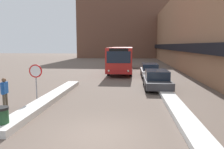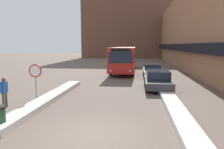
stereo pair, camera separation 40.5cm
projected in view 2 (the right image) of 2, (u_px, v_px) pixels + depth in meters
name	position (u px, v px, depth m)	size (l,w,h in m)	color
ground_plane	(91.00, 136.00, 8.02)	(160.00, 160.00, 0.00)	#66564C
building_row_right	(199.00, 30.00, 29.77)	(5.50, 60.00, 10.82)	#996B4C
building_backdrop_far	(132.00, 22.00, 58.37)	(26.00, 8.00, 19.13)	brown
snow_bank_left	(50.00, 98.00, 13.16)	(0.90, 10.76, 0.31)	silver
snow_bank_right	(175.00, 107.00, 11.29)	(0.90, 12.24, 0.25)	silver
city_bus	(124.00, 59.00, 27.06)	(2.71, 11.70, 3.06)	red
parked_car_front	(158.00, 80.00, 16.67)	(1.94, 4.52, 1.40)	#38383D
parked_car_middle	(152.00, 70.00, 23.18)	(1.85, 4.72, 1.37)	silver
stop_sign	(35.00, 75.00, 12.60)	(0.76, 0.08, 2.23)	gray
pedestrian	(4.00, 90.00, 11.52)	(0.24, 0.53, 1.64)	brown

